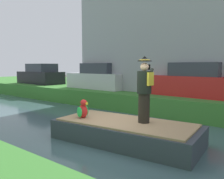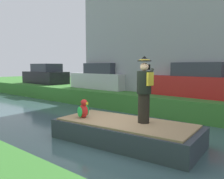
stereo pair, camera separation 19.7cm
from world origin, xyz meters
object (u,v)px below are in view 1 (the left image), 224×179
at_px(parked_car_dark, 41,75).
at_px(boat, 125,132).
at_px(parrot_plush, 83,110).
at_px(person_pirate, 144,90).
at_px(parked_car_red, 194,82).
at_px(parked_car_silver, 99,78).

bearing_deg(parked_car_dark, boat, -114.27).
bearing_deg(parrot_plush, parked_car_dark, 61.22).
relative_size(person_pirate, parked_car_dark, 0.45).
xyz_separation_m(parrot_plush, parked_car_dark, (5.59, 10.18, 0.61)).
relative_size(parked_car_red, parked_car_dark, 1.00).
bearing_deg(parked_car_dark, person_pirate, -112.49).
xyz_separation_m(boat, parked_car_dark, (5.16, 11.45, 1.17)).
distance_m(parked_car_red, parked_car_silver, 5.69).
bearing_deg(parked_car_dark, parked_car_red, -90.00).
distance_m(person_pirate, parrot_plush, 2.00).
height_order(person_pirate, parked_car_red, person_pirate).
distance_m(boat, parrot_plush, 1.45).
bearing_deg(parked_car_silver, parked_car_red, -90.00).
xyz_separation_m(parked_car_red, parked_car_dark, (0.00, 11.62, 0.00)).
relative_size(boat, parrot_plush, 7.63).
bearing_deg(person_pirate, parked_car_red, 0.96).
bearing_deg(parked_car_dark, parrot_plush, -118.78).
bearing_deg(boat, parrot_plush, 108.75).
height_order(boat, parrot_plush, parrot_plush).
distance_m(boat, parked_car_silver, 7.65).
xyz_separation_m(person_pirate, parrot_plush, (-0.65, 1.76, -0.68)).
bearing_deg(parked_car_red, boat, 178.16).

